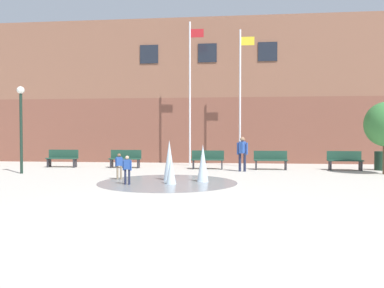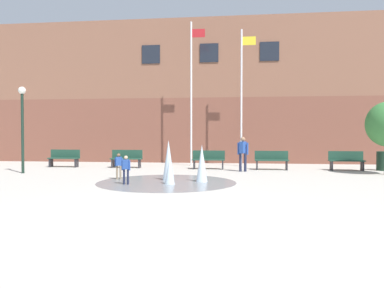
# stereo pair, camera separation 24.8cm
# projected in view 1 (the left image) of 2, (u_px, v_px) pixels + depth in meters

# --- Properties ---
(ground_plane) EXTENTS (100.00, 100.00, 0.00)m
(ground_plane) POSITION_uv_depth(u_px,v_px,m) (166.00, 215.00, 7.94)
(ground_plane) COLOR #B2ADA3
(library_building) EXTENTS (36.00, 6.05, 8.65)m
(library_building) POSITION_uv_depth(u_px,v_px,m) (210.00, 95.00, 25.11)
(library_building) COLOR brown
(library_building) RESTS_ON ground
(splash_fountain) EXTENTS (4.96, 4.96, 1.50)m
(splash_fountain) POSITION_uv_depth(u_px,v_px,m) (178.00, 168.00, 13.49)
(splash_fountain) COLOR gray
(splash_fountain) RESTS_ON ground
(park_bench_far_left) EXTENTS (1.60, 0.44, 0.91)m
(park_bench_far_left) POSITION_uv_depth(u_px,v_px,m) (62.00, 158.00, 19.40)
(park_bench_far_left) COLOR #28282D
(park_bench_far_left) RESTS_ON ground
(park_bench_left_of_flagpoles) EXTENTS (1.60, 0.44, 0.91)m
(park_bench_left_of_flagpoles) POSITION_uv_depth(u_px,v_px,m) (125.00, 158.00, 19.07)
(park_bench_left_of_flagpoles) COLOR #28282D
(park_bench_left_of_flagpoles) RESTS_ON ground
(park_bench_under_left_flagpole) EXTENTS (1.60, 0.44, 0.91)m
(park_bench_under_left_flagpole) POSITION_uv_depth(u_px,v_px,m) (208.00, 159.00, 18.38)
(park_bench_under_left_flagpole) COLOR #28282D
(park_bench_under_left_flagpole) RESTS_ON ground
(park_bench_center) EXTENTS (1.60, 0.44, 0.91)m
(park_bench_center) POSITION_uv_depth(u_px,v_px,m) (271.00, 160.00, 18.06)
(park_bench_center) COLOR #28282D
(park_bench_center) RESTS_ON ground
(park_bench_far_right) EXTENTS (1.60, 0.44, 0.91)m
(park_bench_far_right) POSITION_uv_depth(u_px,v_px,m) (345.00, 160.00, 17.78)
(park_bench_far_right) COLOR #28282D
(park_bench_far_right) RESTS_ON ground
(child_in_fountain) EXTENTS (0.31, 0.13, 0.99)m
(child_in_fountain) POSITION_uv_depth(u_px,v_px,m) (127.00, 168.00, 12.70)
(child_in_fountain) COLOR #1E233D
(child_in_fountain) RESTS_ON ground
(child_with_pink_shirt) EXTENTS (0.31, 0.19, 0.99)m
(child_with_pink_shirt) POSITION_uv_depth(u_px,v_px,m) (119.00, 164.00, 14.16)
(child_with_pink_shirt) COLOR #89755B
(child_with_pink_shirt) RESTS_ON ground
(adult_near_bench) EXTENTS (0.50, 0.39, 1.59)m
(adult_near_bench) POSITION_uv_depth(u_px,v_px,m) (242.00, 151.00, 17.18)
(adult_near_bench) COLOR #1E233D
(adult_near_bench) RESTS_ON ground
(flagpole_left) EXTENTS (0.80, 0.10, 7.81)m
(flagpole_left) POSITION_uv_depth(u_px,v_px,m) (190.00, 89.00, 20.34)
(flagpole_left) COLOR silver
(flagpole_left) RESTS_ON ground
(flagpole_right) EXTENTS (0.80, 0.10, 7.32)m
(flagpole_right) POSITION_uv_depth(u_px,v_px,m) (241.00, 94.00, 20.07)
(flagpole_right) COLOR silver
(flagpole_right) RESTS_ON ground
(lamp_post_left_lane) EXTENTS (0.32, 0.32, 3.79)m
(lamp_post_left_lane) POSITION_uv_depth(u_px,v_px,m) (21.00, 116.00, 16.25)
(lamp_post_left_lane) COLOR #192D23
(lamp_post_left_lane) RESTS_ON ground
(trash_can) EXTENTS (0.56, 0.56, 0.90)m
(trash_can) POSITION_uv_depth(u_px,v_px,m) (381.00, 161.00, 17.78)
(trash_can) COLOR #193323
(trash_can) RESTS_ON ground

